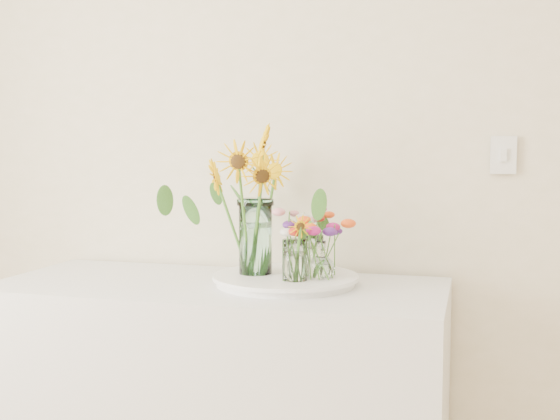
{
  "coord_description": "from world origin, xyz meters",
  "views": [
    {
      "loc": [
        0.32,
        -0.1,
        1.32
      ],
      "look_at": [
        -0.25,
        1.94,
        1.13
      ],
      "focal_mm": 45.0,
      "sensor_mm": 36.0,
      "label": 1
    }
  ],
  "objects": [
    {
      "name": "small_vase_a",
      "position": [
        -0.19,
        1.89,
        0.99
      ],
      "size": [
        0.09,
        0.09,
        0.13
      ],
      "primitive_type": "cylinder",
      "rotation": [
        0.0,
        0.0,
        -0.17
      ],
      "color": "white",
      "rests_on": "tray"
    },
    {
      "name": "wildflower_posy_c",
      "position": [
        -0.17,
        2.05,
        1.03
      ],
      "size": [
        0.17,
        0.17,
        0.21
      ],
      "primitive_type": null,
      "color": "#FB5115",
      "rests_on": "tray"
    },
    {
      "name": "wildflower_posy_b",
      "position": [
        -0.12,
        1.96,
        1.03
      ],
      "size": [
        0.21,
        0.21,
        0.21
      ],
      "primitive_type": null,
      "color": "#FB5115",
      "rests_on": "tray"
    },
    {
      "name": "sunflower_bouquet",
      "position": [
        -0.34,
        1.97,
        1.15
      ],
      "size": [
        0.55,
        0.55,
        0.46
      ],
      "primitive_type": null,
      "rotation": [
        0.0,
        0.0,
        0.07
      ],
      "color": "#FFBF05",
      "rests_on": "tray"
    },
    {
      "name": "wildflower_posy_a",
      "position": [
        -0.19,
        1.89,
        1.03
      ],
      "size": [
        0.18,
        0.18,
        0.22
      ],
      "primitive_type": null,
      "color": "#FB5115",
      "rests_on": "tray"
    },
    {
      "name": "small_vase_c",
      "position": [
        -0.17,
        2.05,
        0.99
      ],
      "size": [
        0.08,
        0.08,
        0.12
      ],
      "primitive_type": "cylinder",
      "rotation": [
        0.0,
        0.0,
        -0.08
      ],
      "color": "white",
      "rests_on": "tray"
    },
    {
      "name": "tray",
      "position": [
        -0.24,
        1.97,
        0.91
      ],
      "size": [
        0.43,
        0.43,
        0.02
      ],
      "primitive_type": "cylinder",
      "color": "white",
      "rests_on": "counter"
    },
    {
      "name": "mason_jar",
      "position": [
        -0.34,
        1.97,
        1.05
      ],
      "size": [
        0.11,
        0.11,
        0.24
      ],
      "primitive_type": "cylinder",
      "rotation": [
        0.0,
        0.0,
        0.07
      ],
      "color": "#B5F0DC",
      "rests_on": "tray"
    },
    {
      "name": "small_vase_b",
      "position": [
        -0.12,
        1.96,
        0.98
      ],
      "size": [
        0.09,
        0.09,
        0.12
      ],
      "primitive_type": null,
      "rotation": [
        0.0,
        0.0,
        -0.1
      ],
      "color": "white",
      "rests_on": "tray"
    }
  ]
}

